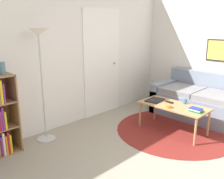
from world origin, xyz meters
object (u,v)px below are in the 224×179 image
object	(u,v)px
coffee_table	(173,108)
bowl	(168,106)
vase_on_shelf	(1,68)
laptop	(155,100)
cup	(185,101)
couch	(202,102)
floor_lamp	(39,47)

from	to	relation	value
coffee_table	bowl	world-z (taller)	bowl
bowl	vase_on_shelf	xyz separation A→B (m)	(-1.99, 1.32, 0.70)
laptop	cup	bearing A→B (deg)	-65.26
couch	laptop	distance (m)	1.10
floor_lamp	coffee_table	world-z (taller)	floor_lamp
bowl	coffee_table	bearing A→B (deg)	4.34
laptop	vase_on_shelf	xyz separation A→B (m)	(-2.15, 0.95, 0.71)
floor_lamp	laptop	xyz separation A→B (m)	(1.62, -0.88, -0.95)
bowl	vase_on_shelf	world-z (taller)	vase_on_shelf
couch	bowl	xyz separation A→B (m)	(-1.17, 0.02, 0.19)
floor_lamp	vase_on_shelf	distance (m)	0.59
couch	coffee_table	bearing A→B (deg)	178.29
floor_lamp	laptop	size ratio (longest dim) A/B	4.96
couch	laptop	xyz separation A→B (m)	(-1.01, 0.38, 0.18)
floor_lamp	vase_on_shelf	bearing A→B (deg)	171.89
bowl	cup	xyz separation A→B (m)	(0.37, -0.08, 0.02)
bowl	cup	distance (m)	0.38
couch	vase_on_shelf	xyz separation A→B (m)	(-3.16, 1.34, 0.89)
floor_lamp	couch	xyz separation A→B (m)	(2.63, -1.26, -1.13)
couch	cup	bearing A→B (deg)	-175.68
cup	bowl	bearing A→B (deg)	168.15
coffee_table	couch	bearing A→B (deg)	-1.71
coffee_table	vase_on_shelf	size ratio (longest dim) A/B	6.82
laptop	couch	bearing A→B (deg)	-20.81
vase_on_shelf	bowl	bearing A→B (deg)	-33.56
cup	laptop	bearing A→B (deg)	114.74
floor_lamp	bowl	size ratio (longest dim) A/B	16.28
couch	laptop	bearing A→B (deg)	159.19
couch	vase_on_shelf	world-z (taller)	vase_on_shelf
cup	vase_on_shelf	world-z (taller)	vase_on_shelf
bowl	floor_lamp	bearing A→B (deg)	139.57
vase_on_shelf	couch	bearing A→B (deg)	-22.90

